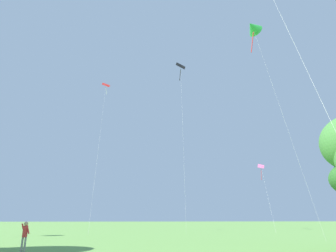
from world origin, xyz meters
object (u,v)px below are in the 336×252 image
kite_green_small (253,27)px  person_child_small (25,234)px  kite_black_large (181,72)px  kite_pink_low (261,170)px  kite_red_high (105,93)px

kite_green_small → person_child_small: 31.85m
kite_black_large → kite_green_small: kite_black_large is taller
kite_pink_low → person_child_small: size_ratio=6.73×
kite_red_high → person_child_small: bearing=-92.6°
kite_red_high → kite_black_large: kite_black_large is taller
kite_black_large → person_child_small: (-14.07, -30.58, -26.85)m
kite_red_high → kite_black_large: 15.62m
person_child_small → kite_pink_low: bearing=47.3°
kite_black_large → person_child_small: 43.06m
kite_black_large → kite_pink_low: bearing=-1.8°
person_child_small → kite_red_high: bearing=87.4°
kite_pink_low → kite_green_small: kite_green_small is taller
kite_green_small → person_child_small: size_ratio=15.27×
kite_pink_low → person_child_small: 41.90m
kite_red_high → kite_pink_low: kite_red_high is taller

